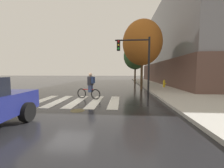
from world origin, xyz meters
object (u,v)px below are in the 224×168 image
object	(u,v)px
cyclist	(90,86)
street_tree_near	(142,43)
manhole_cover	(78,111)
traffic_light_near	(137,56)
street_tree_mid	(135,56)
fire_hydrant	(164,84)

from	to	relation	value
cyclist	street_tree_near	distance (m)	7.65
manhole_cover	traffic_light_near	distance (m)	5.82
traffic_light_near	street_tree_mid	xyz separation A→B (m)	(0.87, 10.72, 1.25)
fire_hydrant	street_tree_near	size ratio (longest dim) A/B	0.11
manhole_cover	cyclist	xyz separation A→B (m)	(-0.05, 2.72, 0.84)
cyclist	street_tree_near	xyz separation A→B (m)	(4.02, 5.31, 3.77)
cyclist	street_tree_near	bearing A→B (deg)	52.89
manhole_cover	street_tree_near	world-z (taller)	street_tree_near
fire_hydrant	street_tree_near	bearing A→B (deg)	-160.41
street_tree_near	traffic_light_near	bearing A→B (deg)	-102.65
street_tree_near	street_tree_mid	size ratio (longest dim) A/B	1.12
fire_hydrant	street_tree_mid	xyz separation A→B (m)	(-2.52, 5.84, 3.58)
manhole_cover	traffic_light_near	size ratio (longest dim) A/B	0.15
cyclist	fire_hydrant	world-z (taller)	cyclist
traffic_light_near	fire_hydrant	distance (m)	6.39
cyclist	fire_hydrant	size ratio (longest dim) A/B	2.17
manhole_cover	street_tree_near	size ratio (longest dim) A/B	0.09
traffic_light_near	cyclist	bearing A→B (deg)	-157.11
fire_hydrant	street_tree_near	distance (m)	4.87
manhole_cover	fire_hydrant	xyz separation A→B (m)	(6.46, 8.92, 0.53)
traffic_light_near	fire_hydrant	bearing A→B (deg)	55.17
cyclist	street_tree_mid	xyz separation A→B (m)	(3.99, 12.04, 3.27)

